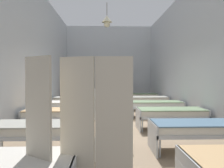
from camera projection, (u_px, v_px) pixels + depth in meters
ground_plane at (114, 124)px, 7.33m from camera, size 5.84×14.54×0.10m
room_shell at (113, 54)px, 8.48m from camera, size 5.64×14.14×4.61m
bed_left_row_1 at (39, 130)px, 4.42m from camera, size 1.90×0.84×0.57m
bed_right_row_1 at (199, 129)px, 4.52m from camera, size 1.90×0.84×0.57m
bed_left_row_2 at (59, 114)px, 6.31m from camera, size 1.90×0.84×0.57m
bed_right_row_2 at (171, 113)px, 6.42m from camera, size 1.90×0.84×0.57m
bed_left_row_3 at (69, 105)px, 8.21m from camera, size 1.90×0.84×0.57m
bed_right_row_3 at (156, 105)px, 8.32m from camera, size 1.90×0.84×0.57m
bed_left_row_4 at (76, 100)px, 10.11m from camera, size 1.90×0.84×0.57m
bed_right_row_4 at (146, 100)px, 10.22m from camera, size 1.90×0.84×0.57m
bed_left_row_5 at (80, 96)px, 12.01m from camera, size 1.90×0.84×0.57m
bed_right_row_5 at (140, 96)px, 12.12m from camera, size 1.90×0.84×0.57m
nurse_near_aisle at (103, 99)px, 9.48m from camera, size 0.52×0.52×1.49m
nurse_mid_aisle at (122, 119)px, 5.12m from camera, size 0.52×0.52×1.49m
nurse_far_aisle at (101, 128)px, 4.15m from camera, size 0.52×0.52×1.49m
potted_plant at (107, 91)px, 12.20m from camera, size 0.62×0.62×1.09m
privacy_screen at (77, 132)px, 2.55m from camera, size 1.23×0.28×1.70m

